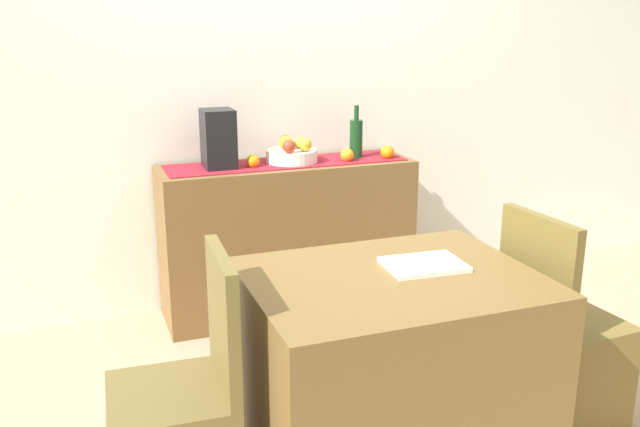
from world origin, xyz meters
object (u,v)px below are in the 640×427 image
object	(u,v)px
fruit_bowl	(292,156)
wine_bottle	(356,138)
sideboard_console	(288,238)
dining_table	(389,371)
chair_by_corner	(560,362)
coffee_maker	(218,139)
open_book	(424,265)

from	to	relation	value
fruit_bowl	wine_bottle	distance (m)	0.38
wine_bottle	sideboard_console	bearing A→B (deg)	180.00
fruit_bowl	dining_table	distance (m)	1.55
sideboard_console	wine_bottle	distance (m)	0.67
chair_by_corner	dining_table	bearing A→B (deg)	179.91
fruit_bowl	coffee_maker	world-z (taller)	coffee_maker
fruit_bowl	sideboard_console	bearing A→B (deg)	180.00
sideboard_console	chair_by_corner	xyz separation A→B (m)	(0.69, -1.46, -0.16)
wine_bottle	open_book	size ratio (longest dim) A/B	1.05
sideboard_console	fruit_bowl	world-z (taller)	fruit_bowl
fruit_bowl	dining_table	world-z (taller)	fruit_bowl
coffee_maker	chair_by_corner	bearing A→B (deg)	-54.13
coffee_maker	chair_by_corner	world-z (taller)	coffee_maker
sideboard_console	fruit_bowl	distance (m)	0.46
fruit_bowl	wine_bottle	bearing A→B (deg)	0.00
wine_bottle	open_book	xyz separation A→B (m)	(-0.34, -1.42, -0.21)
chair_by_corner	fruit_bowl	bearing A→B (deg)	114.31
chair_by_corner	wine_bottle	bearing A→B (deg)	100.96
open_book	chair_by_corner	world-z (taller)	chair_by_corner
wine_bottle	dining_table	xyz separation A→B (m)	(-0.48, -1.46, -0.59)
open_book	wine_bottle	bearing A→B (deg)	79.84
open_book	chair_by_corner	xyz separation A→B (m)	(0.62, -0.04, -0.48)
dining_table	open_book	distance (m)	0.41
fruit_bowl	dining_table	size ratio (longest dim) A/B	0.27
wine_bottle	dining_table	world-z (taller)	wine_bottle
fruit_bowl	open_book	world-z (taller)	fruit_bowl
coffee_maker	dining_table	xyz separation A→B (m)	(0.29, -1.46, -0.63)
wine_bottle	chair_by_corner	bearing A→B (deg)	-79.04
chair_by_corner	coffee_maker	bearing A→B (deg)	125.87
open_book	chair_by_corner	distance (m)	0.79
sideboard_console	dining_table	world-z (taller)	sideboard_console
open_book	sideboard_console	bearing A→B (deg)	95.92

